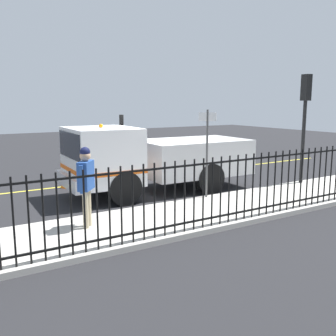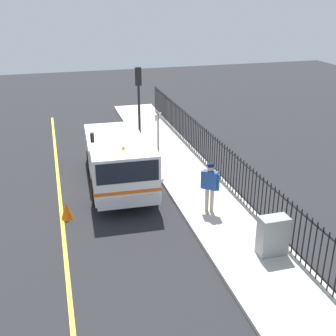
% 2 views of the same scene
% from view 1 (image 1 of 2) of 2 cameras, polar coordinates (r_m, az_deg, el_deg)
% --- Properties ---
extents(ground_plane, '(52.16, 52.16, 0.00)m').
position_cam_1_polar(ground_plane, '(12.27, -2.64, -3.69)').
color(ground_plane, '#232326').
rests_on(ground_plane, ground).
extents(sidewalk_slab, '(2.45, 23.71, 0.12)m').
position_cam_1_polar(sidewalk_slab, '(9.97, 5.33, -6.55)').
color(sidewalk_slab, '#B7B2A8').
rests_on(sidewalk_slab, ground).
extents(lane_marking, '(0.12, 21.34, 0.01)m').
position_cam_1_polar(lane_marking, '(14.32, -7.21, -1.79)').
color(lane_marking, yellow).
rests_on(lane_marking, ground).
extents(work_truck, '(2.48, 6.10, 2.43)m').
position_cam_1_polar(work_truck, '(12.05, -3.14, 1.75)').
color(work_truck, white).
rests_on(work_truck, ground).
extents(worker_standing, '(0.53, 0.49, 1.78)m').
position_cam_1_polar(worker_standing, '(8.57, -11.97, -1.52)').
color(worker_standing, '#264C99').
rests_on(worker_standing, sidewalk_slab).
extents(iron_fence, '(0.04, 20.19, 1.54)m').
position_cam_1_polar(iron_fence, '(8.95, 9.56, -2.98)').
color(iron_fence, black).
rests_on(iron_fence, sidewalk_slab).
extents(traffic_light_near, '(0.33, 0.25, 3.60)m').
position_cam_1_polar(traffic_light_near, '(13.73, 19.51, 8.56)').
color(traffic_light_near, black).
rests_on(traffic_light_near, sidewalk_slab).
extents(traffic_cone, '(0.42, 0.42, 0.60)m').
position_cam_1_polar(traffic_cone, '(13.41, -14.66, -1.54)').
color(traffic_cone, orange).
rests_on(traffic_cone, ground).
extents(street_sign, '(0.36, 0.39, 2.51)m').
position_cam_1_polar(street_sign, '(11.04, 5.77, 3.60)').
color(street_sign, '#4C4C4C').
rests_on(street_sign, sidewalk_slab).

